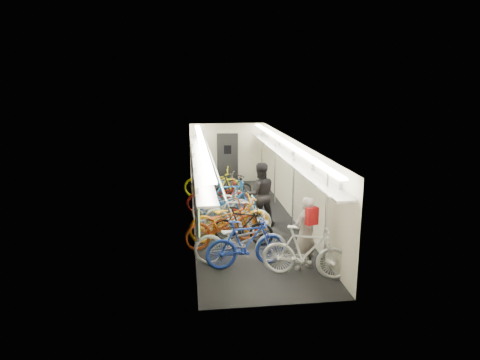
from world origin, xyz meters
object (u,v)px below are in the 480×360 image
object	(u,v)px
bicycle_1	(246,243)
passenger_mid	(260,194)
passenger_near	(305,234)
backpack	(312,216)
bicycle_0	(240,241)

from	to	relation	value
bicycle_1	passenger_mid	distance (m)	2.88
bicycle_1	passenger_near	distance (m)	1.32
passenger_mid	backpack	distance (m)	3.23
bicycle_1	passenger_mid	bearing A→B (deg)	-23.78
passenger_near	passenger_mid	xyz separation A→B (m)	(-0.49, 3.01, 0.10)
bicycle_0	bicycle_1	distance (m)	0.22
passenger_near	backpack	size ratio (longest dim) A/B	4.36
passenger_mid	bicycle_1	bearing A→B (deg)	70.31
passenger_near	backpack	distance (m)	0.49
passenger_near	backpack	bearing A→B (deg)	92.33
bicycle_0	passenger_mid	size ratio (longest dim) A/B	1.15
passenger_mid	backpack	world-z (taller)	passenger_mid
bicycle_1	passenger_near	xyz separation A→B (m)	(1.26, -0.26, 0.27)
passenger_mid	backpack	bearing A→B (deg)	96.40
bicycle_1	passenger_mid	xyz separation A→B (m)	(0.78, 2.75, 0.36)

